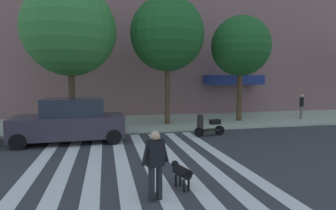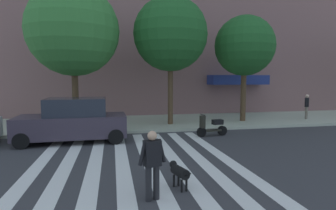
% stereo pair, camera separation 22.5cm
% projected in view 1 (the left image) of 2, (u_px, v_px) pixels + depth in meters
% --- Properties ---
extents(ground_plane, '(160.00, 160.00, 0.00)m').
position_uv_depth(ground_plane, '(94.00, 195.00, 6.67)').
color(ground_plane, '#353538').
extents(sidewalk_far, '(80.00, 6.00, 0.15)m').
position_uv_depth(sidewalk_far, '(101.00, 124.00, 16.72)').
color(sidewalk_far, '#A9B099').
rests_on(sidewalk_far, ground_plane).
extents(crosswalk_stripes, '(6.75, 14.13, 0.01)m').
position_uv_depth(crosswalk_stripes, '(146.00, 190.00, 6.95)').
color(crosswalk_stripes, silver).
rests_on(crosswalk_stripes, ground_plane).
extents(parked_car_behind_first, '(4.75, 2.13, 1.96)m').
position_uv_depth(parked_car_behind_first, '(71.00, 121.00, 12.20)').
color(parked_car_behind_first, '#372E3A').
rests_on(parked_car_behind_first, ground_plane).
extents(parked_scooter, '(1.63, 0.54, 1.11)m').
position_uv_depth(parked_scooter, '(210.00, 126.00, 13.59)').
color(parked_scooter, black).
rests_on(parked_scooter, ground_plane).
extents(street_tree_nearest, '(4.78, 4.78, 7.60)m').
position_uv_depth(street_tree_nearest, '(70.00, 30.00, 14.24)').
color(street_tree_nearest, '#4C3823').
rests_on(street_tree_nearest, sidewalk_far).
extents(street_tree_middle, '(4.30, 4.30, 7.41)m').
position_uv_depth(street_tree_middle, '(167.00, 34.00, 15.86)').
color(street_tree_middle, '#4C3823').
rests_on(street_tree_middle, sidewalk_far).
extents(street_tree_further, '(3.74, 3.74, 6.61)m').
position_uv_depth(street_tree_further, '(241.00, 46.00, 17.26)').
color(street_tree_further, '#4C3823').
rests_on(street_tree_further, sidewalk_far).
extents(pedestrian_dog_walker, '(0.70, 0.34, 1.64)m').
position_uv_depth(pedestrian_dog_walker, '(155.00, 161.00, 6.33)').
color(pedestrian_dog_walker, black).
rests_on(pedestrian_dog_walker, ground_plane).
extents(dog_on_leash, '(0.43, 0.95, 0.65)m').
position_uv_depth(dog_on_leash, '(181.00, 171.00, 7.08)').
color(dog_on_leash, black).
rests_on(dog_on_leash, ground_plane).
extents(pedestrian_bystander, '(0.54, 0.58, 1.64)m').
position_uv_depth(pedestrian_bystander, '(302.00, 105.00, 18.51)').
color(pedestrian_bystander, '#6B6051').
rests_on(pedestrian_bystander, sidewalk_far).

